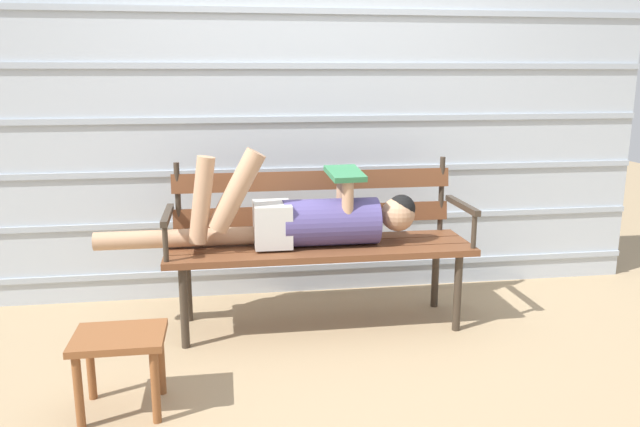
{
  "coord_description": "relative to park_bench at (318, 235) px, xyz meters",
  "views": [
    {
      "loc": [
        -0.51,
        -3.21,
        1.41
      ],
      "look_at": [
        0.0,
        0.11,
        0.65
      ],
      "focal_mm": 35.27,
      "sensor_mm": 36.0,
      "label": 1
    }
  ],
  "objects": [
    {
      "name": "park_bench",
      "position": [
        0.0,
        0.0,
        0.0
      ],
      "size": [
        1.68,
        0.49,
        0.92
      ],
      "color": "brown",
      "rests_on": "ground"
    },
    {
      "name": "house_siding",
      "position": [
        0.0,
        0.54,
        0.77
      ],
      "size": [
        4.45,
        0.08,
        2.57
      ],
      "color": "#B2BCC6",
      "rests_on": "ground"
    },
    {
      "name": "ground_plane",
      "position": [
        0.0,
        -0.18,
        -0.52
      ],
      "size": [
        12.0,
        12.0,
        0.0
      ],
      "primitive_type": "plane",
      "color": "tan"
    },
    {
      "name": "reclining_person",
      "position": [
        -0.09,
        -0.07,
        0.11
      ],
      "size": [
        1.75,
        0.27,
        0.56
      ],
      "color": "#514784"
    },
    {
      "name": "footstool",
      "position": [
        -0.97,
        -0.85,
        -0.24
      ],
      "size": [
        0.37,
        0.3,
        0.35
      ],
      "color": "brown",
      "rests_on": "ground"
    }
  ]
}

